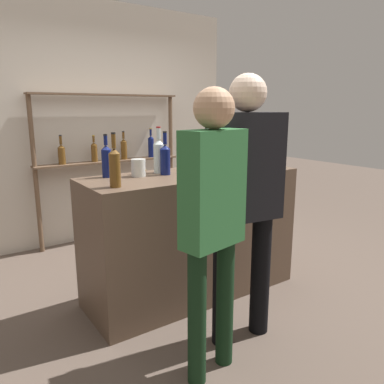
{
  "coord_description": "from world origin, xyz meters",
  "views": [
    {
      "loc": [
        -1.72,
        -2.5,
        1.58
      ],
      "look_at": [
        0.0,
        0.0,
        0.9
      ],
      "focal_mm": 35.0,
      "sensor_mm": 36.0,
      "label": 1
    }
  ],
  "objects": [
    {
      "name": "cork_jar",
      "position": [
        -0.43,
        0.12,
        1.13
      ],
      "size": [
        0.11,
        0.11,
        0.14
      ],
      "color": "silver",
      "rests_on": "bar_counter"
    },
    {
      "name": "bar_counter",
      "position": [
        0.0,
        0.0,
        0.53
      ],
      "size": [
        1.81,
        0.66,
        1.06
      ],
      "primitive_type": "cube",
      "color": "brown",
      "rests_on": "ground_plane"
    },
    {
      "name": "back_wall",
      "position": [
        0.0,
        1.93,
        1.4
      ],
      "size": [
        3.41,
        0.12,
        2.8
      ],
      "primitive_type": "cube",
      "color": "beige",
      "rests_on": "ground_plane"
    },
    {
      "name": "counter_bottle_1",
      "position": [
        0.25,
        0.04,
        1.21
      ],
      "size": [
        0.09,
        0.09,
        0.37
      ],
      "color": "brown",
      "rests_on": "bar_counter"
    },
    {
      "name": "ground_plane",
      "position": [
        0.0,
        0.0,
        0.0
      ],
      "size": [
        16.0,
        16.0,
        0.0
      ],
      "primitive_type": "plane",
      "color": "brown"
    },
    {
      "name": "counter_bottle_2",
      "position": [
        -0.65,
        0.22,
        1.19
      ],
      "size": [
        0.08,
        0.08,
        0.33
      ],
      "color": "#0F1956",
      "rests_on": "bar_counter"
    },
    {
      "name": "ice_bucket",
      "position": [
        0.47,
        -0.06,
        1.16
      ],
      "size": [
        0.2,
        0.2,
        0.2
      ],
      "color": "#B2B2B7",
      "rests_on": "bar_counter"
    },
    {
      "name": "back_shelf",
      "position": [
        0.0,
        1.75,
        1.14
      ],
      "size": [
        1.77,
        0.18,
        1.75
      ],
      "color": "brown",
      "rests_on": "ground_plane"
    },
    {
      "name": "counter_bottle_0",
      "position": [
        -0.74,
        -0.17,
        1.2
      ],
      "size": [
        0.08,
        0.08,
        0.37
      ],
      "color": "brown",
      "rests_on": "bar_counter"
    },
    {
      "name": "counter_bottle_4",
      "position": [
        -0.21,
        0.17,
        1.21
      ],
      "size": [
        0.09,
        0.09,
        0.38
      ],
      "color": "silver",
      "rests_on": "bar_counter"
    },
    {
      "name": "counter_bottle_3",
      "position": [
        -0.22,
        0.06,
        1.19
      ],
      "size": [
        0.08,
        0.08,
        0.35
      ],
      "color": "#0F1956",
      "rests_on": "bar_counter"
    },
    {
      "name": "customer_left",
      "position": [
        -0.48,
        -0.91,
        1.02
      ],
      "size": [
        0.41,
        0.24,
        1.7
      ],
      "rotation": [
        0.0,
        0.0,
        1.76
      ],
      "color": "black",
      "rests_on": "ground_plane"
    },
    {
      "name": "customer_center",
      "position": [
        -0.09,
        -0.74,
        1.05
      ],
      "size": [
        0.51,
        0.28,
        1.8
      ],
      "rotation": [
        0.0,
        0.0,
        1.43
      ],
      "color": "black",
      "rests_on": "ground_plane"
    },
    {
      "name": "wine_glass",
      "position": [
        0.06,
        -0.02,
        1.17
      ],
      "size": [
        0.07,
        0.07,
        0.14
      ],
      "color": "silver",
      "rests_on": "bar_counter"
    }
  ]
}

